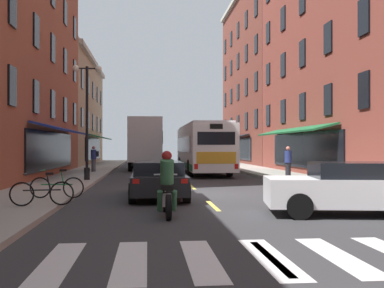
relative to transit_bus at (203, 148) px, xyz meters
name	(u,v)px	position (x,y,z in m)	size (l,w,h in m)	color
ground_plane	(200,195)	(-1.71, -13.42, -1.74)	(34.80, 80.00, 0.10)	#333335
lane_centre_dashes	(201,195)	(-1.71, -13.67, -1.69)	(0.14, 73.90, 0.01)	#DBCC4C
crosswalk_near	(270,257)	(-1.71, -23.42, -1.69)	(7.10, 2.80, 0.01)	silver
sidewalk_left	(38,194)	(-7.61, -13.42, -1.62)	(3.00, 80.00, 0.14)	#A39E93
sidewalk_right	(352,191)	(4.19, -13.42, -1.62)	(3.00, 80.00, 0.14)	#A39E93
transit_bus	(203,148)	(0.00, 0.00, 0.00)	(2.69, 11.73, 3.22)	white
box_truck	(146,144)	(-3.77, 4.87, 0.30)	(2.56, 7.84, 3.85)	#B21E19
sedan_near	(355,188)	(1.69, -19.10, -0.99)	(4.70, 2.49, 1.36)	silver
sedan_mid	(158,179)	(-3.29, -14.59, -1.04)	(1.93, 4.72, 1.25)	black
sedan_far	(148,158)	(-3.64, 13.38, -0.94)	(1.98, 4.27, 1.48)	#515154
motorcycle_rider	(167,188)	(-3.17, -18.84, -0.98)	(0.62, 2.07, 1.66)	black
bicycle_near	(57,187)	(-6.51, -15.63, -1.19)	(1.71, 0.48, 0.91)	black
bicycle_mid	(42,193)	(-6.54, -17.55, -1.19)	(1.71, 0.48, 0.91)	black
pedestrian_near	(94,158)	(-7.15, 0.25, -0.67)	(0.52, 0.39, 1.67)	#4C4C51
pedestrian_mid	(288,162)	(3.61, -7.12, -0.71)	(0.36, 0.36, 1.64)	black
street_lamp_twin	(87,116)	(-6.62, -7.48, 1.56)	(1.42, 0.32, 5.63)	black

